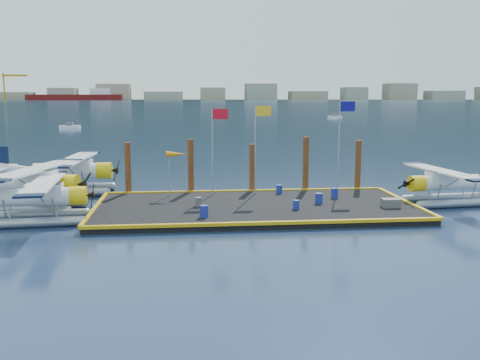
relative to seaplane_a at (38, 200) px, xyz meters
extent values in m
plane|color=navy|center=(12.87, 2.00, -1.39)|extent=(4000.00, 4000.00, 0.00)
cube|color=black|center=(12.87, 2.00, -1.19)|extent=(20.00, 10.00, 0.40)
cube|color=black|center=(12.87, 1102.00, -1.44)|extent=(3000.00, 500.00, 0.30)
cube|color=#4E0B0B|center=(-167.13, 862.00, 2.61)|extent=(150.00, 22.00, 10.00)
cube|color=white|center=(-127.13, 862.00, 11.61)|extent=(30.00, 16.00, 12.00)
cylinder|color=#C4940B|center=(-287.13, 897.00, 20.61)|extent=(2.40, 2.40, 44.00)
cube|color=black|center=(12.87, 1402.00, 118.61)|extent=(2200.00, 500.00, 240.00)
cone|color=black|center=(-337.13, 1502.00, -1.39)|extent=(1400.00, 1400.00, 520.00)
cone|color=black|center=(-37.13, 1552.00, -1.39)|extent=(1300.00, 1300.00, 430.00)
cone|color=black|center=(362.87, 1452.00, -1.39)|extent=(1100.00, 1100.00, 360.00)
cone|color=#4E6368|center=(762.87, 2202.00, -1.39)|extent=(1300.00, 1300.00, 560.00)
cone|color=#4E6368|center=(1062.87, 2102.00, -1.39)|extent=(1000.00, 1000.00, 420.00)
cylinder|color=#90949D|center=(-0.45, 1.00, -1.11)|extent=(5.84, 0.98, 0.56)
cylinder|color=#90949D|center=(-0.31, -1.06, -1.11)|extent=(5.84, 0.98, 0.56)
cylinder|color=white|center=(-0.19, -0.01, 0.16)|extent=(4.43, 1.34, 1.03)
cube|color=white|center=(0.37, 0.03, 0.49)|extent=(2.13, 1.18, 0.84)
cube|color=black|center=(0.65, 0.05, 0.67)|extent=(1.38, 1.08, 0.52)
cylinder|color=yellow|center=(2.24, 0.16, 0.16)|extent=(1.01, 1.15, 1.09)
cube|color=black|center=(3.04, 0.22, 0.16)|extent=(0.21, 2.09, 1.05)
cube|color=white|center=(0.37, 0.03, 0.96)|extent=(2.01, 8.52, 0.11)
cube|color=black|center=(0.08, 4.05, 0.96)|extent=(1.46, 0.94, 0.12)
cube|color=black|center=(0.66, -4.00, 0.96)|extent=(1.46, 0.94, 0.12)
cylinder|color=#90949D|center=(-1.49, 4.82, -1.07)|extent=(6.66, 2.20, 0.65)
cylinder|color=#90949D|center=(-2.05, 2.51, -1.07)|extent=(6.66, 2.20, 0.65)
cylinder|color=white|center=(-1.56, 3.61, 0.39)|extent=(5.16, 2.33, 1.19)
cube|color=white|center=(-0.93, 3.46, 0.77)|extent=(2.59, 1.71, 0.97)
cube|color=black|center=(-0.61, 3.38, 0.99)|extent=(1.74, 1.46, 0.59)
cylinder|color=yellow|center=(1.17, 2.95, 0.39)|extent=(1.34, 1.47, 1.25)
cube|color=black|center=(2.06, 2.74, 0.39)|extent=(0.63, 2.35, 1.21)
cube|color=white|center=(-0.93, 3.46, 1.31)|extent=(3.85, 9.83, 0.13)
cube|color=black|center=(0.16, 7.97, 1.31)|extent=(1.80, 1.32, 0.14)
cylinder|color=#90949D|center=(-0.47, 10.67, -1.07)|extent=(6.56, 0.99, 0.63)
cylinder|color=#90949D|center=(-0.59, 8.35, -1.07)|extent=(6.56, 0.99, 0.63)
cylinder|color=white|center=(-0.32, 9.50, 0.35)|extent=(4.96, 1.42, 1.16)
cube|color=white|center=(0.31, 9.47, 0.72)|extent=(2.38, 1.28, 0.95)
cube|color=black|center=(0.63, 9.45, 0.93)|extent=(1.53, 1.19, 0.58)
cylinder|color=yellow|center=(2.42, 9.35, 0.35)|extent=(1.12, 1.28, 1.22)
cube|color=black|center=(3.31, 9.30, 0.35)|extent=(0.19, 2.35, 1.18)
cube|color=white|center=(0.31, 9.47, 1.25)|extent=(2.09, 9.56, 0.13)
cube|color=black|center=(0.56, 13.99, 1.25)|extent=(1.63, 1.03, 0.14)
cube|color=black|center=(0.07, 4.94, 1.25)|extent=(1.63, 1.03, 0.14)
cube|color=black|center=(-5.16, 9.76, 1.30)|extent=(1.16, 0.19, 1.79)
cube|color=white|center=(-5.06, 9.76, 0.61)|extent=(1.14, 3.63, 0.11)
cylinder|color=#90949D|center=(26.44, 1.71, -1.11)|extent=(5.72, 1.10, 0.55)
cylinder|color=#90949D|center=(26.24, 3.72, -1.11)|extent=(5.72, 1.10, 0.55)
cylinder|color=white|center=(26.16, 2.70, 0.12)|extent=(4.35, 1.42, 1.01)
cube|color=white|center=(25.61, 2.64, 0.45)|extent=(2.11, 1.20, 0.83)
cube|color=black|center=(25.34, 2.62, 0.63)|extent=(1.37, 1.08, 0.50)
cylinder|color=yellow|center=(23.78, 2.46, 0.12)|extent=(1.02, 1.15, 1.06)
cube|color=black|center=(23.01, 2.39, 0.12)|extent=(0.25, 2.04, 1.03)
cube|color=white|center=(25.61, 2.64, 0.90)|extent=(2.17, 8.35, 0.11)
cube|color=black|center=(25.99, -1.29, 0.90)|extent=(1.45, 0.96, 0.12)
cube|color=black|center=(25.23, 6.57, 0.90)|extent=(1.45, 0.96, 0.12)
cylinder|color=#4F4E53|center=(9.25, 1.82, -0.70)|extent=(0.42, 0.42, 0.59)
cylinder|color=navy|center=(15.21, 0.41, -0.71)|extent=(0.40, 0.40, 0.56)
cylinder|color=navy|center=(17.04, 2.03, -0.65)|extent=(0.48, 0.48, 0.67)
cylinder|color=navy|center=(9.49, -1.18, -0.65)|extent=(0.49, 0.49, 0.69)
cylinder|color=navy|center=(18.58, 3.76, -0.65)|extent=(0.48, 0.48, 0.67)
cylinder|color=navy|center=(15.12, 5.86, -0.68)|extent=(0.43, 0.43, 0.61)
cube|color=#4F4E53|center=(21.20, 0.39, -0.72)|extent=(1.08, 0.72, 0.54)
cylinder|color=gray|center=(10.37, 5.80, 2.01)|extent=(0.08, 0.08, 6.00)
cube|color=red|center=(10.92, 5.80, 4.66)|extent=(1.10, 0.03, 0.70)
cylinder|color=gray|center=(13.37, 5.80, 2.11)|extent=(0.08, 0.08, 6.20)
cube|color=yellow|center=(13.92, 5.80, 4.86)|extent=(1.10, 0.03, 0.70)
cylinder|color=gray|center=(19.37, 5.80, 2.26)|extent=(0.08, 0.08, 6.50)
cube|color=navy|center=(19.92, 5.80, 5.16)|extent=(1.10, 0.03, 0.70)
cylinder|color=gray|center=(7.37, 5.80, 0.51)|extent=(0.07, 0.07, 3.00)
cone|color=orange|center=(7.87, 5.80, 1.91)|extent=(1.40, 0.44, 0.44)
cylinder|color=#421E12|center=(4.37, 7.40, 0.61)|extent=(0.44, 0.44, 4.00)
cylinder|color=#421E12|center=(8.87, 7.40, 0.71)|extent=(0.44, 0.44, 4.20)
cylinder|color=#421E12|center=(13.37, 7.40, 0.51)|extent=(0.44, 0.44, 3.80)
cylinder|color=#421E12|center=(17.37, 7.40, 0.76)|extent=(0.44, 0.44, 4.30)
cylinder|color=#421E12|center=(21.37, 7.40, 0.61)|extent=(0.44, 0.44, 4.00)
camera|label=1|loc=(8.48, -31.20, 5.92)|focal=40.00mm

